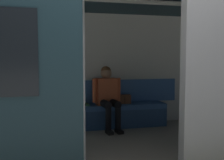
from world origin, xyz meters
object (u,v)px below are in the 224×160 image
at_px(train_car, 102,42).
at_px(handbag, 124,99).
at_px(person_seated, 108,93).
at_px(bench_seat, 94,111).
at_px(grab_pole_door, 83,79).
at_px(book, 85,104).

height_order(train_car, handbag, train_car).
relative_size(train_car, person_seated, 5.47).
relative_size(bench_seat, handbag, 10.75).
relative_size(person_seated, grab_pole_door, 0.54).
height_order(train_car, person_seated, train_car).
bearing_deg(book, bench_seat, 160.10).
bearing_deg(book, handbag, 178.28).
xyz_separation_m(train_car, handbag, (-0.66, -1.16, -1.01)).
bearing_deg(handbag, train_car, 60.23).
height_order(train_car, book, train_car).
distance_m(person_seated, handbag, 0.39).
bearing_deg(handbag, grab_pole_door, 63.19).
height_order(bench_seat, book, book).
bearing_deg(bench_seat, handbag, -173.59).
relative_size(book, grab_pole_door, 0.10).
xyz_separation_m(person_seated, grab_pole_door, (0.70, 1.95, 0.42)).
xyz_separation_m(bench_seat, person_seated, (-0.25, 0.05, 0.33)).
relative_size(handbag, book, 1.18).
xyz_separation_m(bench_seat, book, (0.17, -0.05, 0.12)).
relative_size(train_car, handbag, 24.62).
bearing_deg(train_car, person_seated, -107.08).
relative_size(handbag, grab_pole_door, 0.12).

